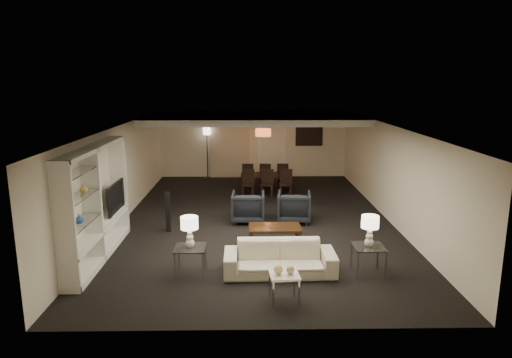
{
  "coord_description": "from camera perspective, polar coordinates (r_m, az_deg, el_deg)",
  "views": [
    {
      "loc": [
        -0.2,
        -11.65,
        3.65
      ],
      "look_at": [
        0.0,
        0.0,
        1.1
      ],
      "focal_mm": 32.0,
      "sensor_mm": 36.0,
      "label": 1
    }
  ],
  "objects": [
    {
      "name": "floor_lamp",
      "position": [
        17.14,
        -6.11,
        3.22
      ],
      "size": [
        0.35,
        0.35,
        1.91
      ],
      "primitive_type": null,
      "rotation": [
        0.0,
        0.0,
        0.32
      ],
      "color": "black",
      "rests_on": "floor"
    },
    {
      "name": "ceiling_soffit",
      "position": [
        15.21,
        -0.23,
        7.62
      ],
      "size": [
        7.0,
        4.0,
        0.2
      ],
      "primitive_type": "cube",
      "color": "silver",
      "rests_on": "ceiling"
    },
    {
      "name": "door",
      "position": [
        17.34,
        2.0,
        3.71
      ],
      "size": [
        0.9,
        0.05,
        2.1
      ],
      "primitive_type": "cube",
      "color": "silver",
      "rests_on": "wall_back"
    },
    {
      "name": "wall_back",
      "position": [
        17.32,
        -0.32,
        4.37
      ],
      "size": [
        7.0,
        0.02,
        2.5
      ],
      "primitive_type": "cube",
      "color": "beige",
      "rests_on": "ground"
    },
    {
      "name": "gold_gourd_b",
      "position": [
        7.75,
        4.31,
        -11.25
      ],
      "size": [
        0.14,
        0.14,
        0.14
      ],
      "primitive_type": "sphere",
      "color": "tan",
      "rests_on": "marble_table"
    },
    {
      "name": "wall_left",
      "position": [
        12.35,
        -16.47,
        0.62
      ],
      "size": [
        0.02,
        11.0,
        2.5
      ],
      "primitive_type": "cube",
      "color": "beige",
      "rests_on": "ground"
    },
    {
      "name": "vase_amber",
      "position": [
        9.19,
        -20.75,
        -1.11
      ],
      "size": [
        0.15,
        0.15,
        0.16
      ],
      "primitive_type": "imported",
      "color": "gold",
      "rests_on": "media_unit"
    },
    {
      "name": "curtains",
      "position": [
        17.26,
        -3.31,
        4.16
      ],
      "size": [
        1.5,
        0.12,
        2.4
      ],
      "primitive_type": "cube",
      "color": "beige",
      "rests_on": "wall_back"
    },
    {
      "name": "chair_nl",
      "position": [
        14.38,
        -1.01,
        -0.59
      ],
      "size": [
        0.44,
        0.44,
        0.87
      ],
      "primitive_type": null,
      "rotation": [
        0.0,
        0.0,
        -0.11
      ],
      "color": "black",
      "rests_on": "floor"
    },
    {
      "name": "painting",
      "position": [
        17.4,
        6.65,
        5.32
      ],
      "size": [
        0.95,
        0.04,
        0.65
      ],
      "primitive_type": "cube",
      "color": "#142D38",
      "rests_on": "wall_back"
    },
    {
      "name": "coffee_table",
      "position": [
        10.37,
        2.36,
        -7.04
      ],
      "size": [
        1.18,
        0.7,
        0.42
      ],
      "primitive_type": null,
      "rotation": [
        0.0,
        0.0,
        0.02
      ],
      "color": "#311C0D",
      "rests_on": "floor"
    },
    {
      "name": "floor",
      "position": [
        12.21,
        0.0,
        -5.05
      ],
      "size": [
        11.0,
        11.0,
        0.0
      ],
      "primitive_type": "plane",
      "color": "black",
      "rests_on": "ground"
    },
    {
      "name": "dining_table",
      "position": [
        15.06,
        1.28,
        -0.55
      ],
      "size": [
        1.67,
        0.95,
        0.58
      ],
      "primitive_type": "imported",
      "rotation": [
        0.0,
        0.0,
        -0.02
      ],
      "color": "black",
      "rests_on": "floor"
    },
    {
      "name": "media_unit",
      "position": [
        9.89,
        -19.31,
        -2.86
      ],
      "size": [
        0.38,
        3.4,
        2.35
      ],
      "primitive_type": null,
      "color": "white",
      "rests_on": "wall_left"
    },
    {
      "name": "armchair_right",
      "position": [
        11.98,
        4.77,
        -3.47
      ],
      "size": [
        0.93,
        0.95,
        0.79
      ],
      "primitive_type": "imported",
      "rotation": [
        0.0,
        0.0,
        3.04
      ],
      "color": "black",
      "rests_on": "floor"
    },
    {
      "name": "ceiling",
      "position": [
        11.71,
        0.0,
        6.71
      ],
      "size": [
        7.0,
        11.0,
        0.02
      ],
      "primitive_type": "cube",
      "color": "silver",
      "rests_on": "ground"
    },
    {
      "name": "vase_blue",
      "position": [
        8.99,
        -21.25,
        -4.67
      ],
      "size": [
        0.17,
        0.17,
        0.18
      ],
      "primitive_type": "imported",
      "color": "blue",
      "rests_on": "media_unit"
    },
    {
      "name": "gold_gourd_a",
      "position": [
        7.73,
        2.8,
        -11.21
      ],
      "size": [
        0.16,
        0.16,
        0.16
      ],
      "primitive_type": "sphere",
      "color": "#E8D77A",
      "rests_on": "marble_table"
    },
    {
      "name": "pendant_light",
      "position": [
        15.26,
        0.9,
        5.83
      ],
      "size": [
        0.52,
        0.52,
        0.24
      ],
      "primitive_type": "cylinder",
      "color": "#D8591E",
      "rests_on": "ceiling_soffit"
    },
    {
      "name": "chair_fr",
      "position": [
        15.7,
        3.37,
        0.49
      ],
      "size": [
        0.44,
        0.44,
        0.87
      ],
      "primitive_type": null,
      "rotation": [
        0.0,
        0.0,
        3.03
      ],
      "color": "black",
      "rests_on": "floor"
    },
    {
      "name": "table_lamp_left",
      "position": [
        8.71,
        -8.29,
        -6.59
      ],
      "size": [
        0.37,
        0.37,
        0.6
      ],
      "primitive_type": null,
      "rotation": [
        0.0,
        0.0,
        0.12
      ],
      "color": "white",
      "rests_on": "side_table_left"
    },
    {
      "name": "table_lamp_right",
      "position": [
        8.94,
        14.02,
        -6.34
      ],
      "size": [
        0.36,
        0.36,
        0.6
      ],
      "primitive_type": null,
      "rotation": [
        0.0,
        0.0,
        -0.1
      ],
      "color": "beige",
      "rests_on": "side_table_right"
    },
    {
      "name": "floor_speaker",
      "position": [
        11.33,
        -10.96,
        -4.05
      ],
      "size": [
        0.11,
        0.11,
        0.99
      ],
      "primitive_type": "cube",
      "rotation": [
        0.0,
        0.0,
        0.01
      ],
      "color": "black",
      "rests_on": "floor"
    },
    {
      "name": "chair_nm",
      "position": [
        14.39,
        1.38,
        -0.58
      ],
      "size": [
        0.45,
        0.45,
        0.87
      ],
      "primitive_type": null,
      "rotation": [
        0.0,
        0.0,
        -0.14
      ],
      "color": "black",
      "rests_on": "floor"
    },
    {
      "name": "chair_fl",
      "position": [
        15.65,
        -1.01,
        0.48
      ],
      "size": [
        0.42,
        0.42,
        0.87
      ],
      "primitive_type": null,
      "rotation": [
        0.0,
        0.0,
        3.11
      ],
      "color": "black",
      "rests_on": "floor"
    },
    {
      "name": "side_table_right",
      "position": [
        9.13,
        13.83,
        -9.74
      ],
      "size": [
        0.58,
        0.58,
        0.54
      ],
      "primitive_type": null,
      "rotation": [
        0.0,
        0.0,
        0.01
      ],
      "color": "silver",
      "rests_on": "floor"
    },
    {
      "name": "side_table_left",
      "position": [
        8.91,
        -8.18,
        -10.07
      ],
      "size": [
        0.59,
        0.59,
        0.54
      ],
      "primitive_type": null,
      "rotation": [
        0.0,
        0.0,
        0.01
      ],
      "color": "silver",
      "rests_on": "floor"
    },
    {
      "name": "marble_table",
      "position": [
        7.87,
        3.53,
        -13.34
      ],
      "size": [
        0.53,
        0.53,
        0.48
      ],
      "primitive_type": null,
      "rotation": [
        0.0,
        0.0,
        0.09
      ],
      "color": "white",
      "rests_on": "floor"
    },
    {
      "name": "armchair_left",
      "position": [
        11.92,
        -0.99,
        -3.51
      ],
      "size": [
        0.87,
        0.89,
        0.79
      ],
      "primitive_type": "imported",
      "rotation": [
        0.0,
        0.0,
        3.11
      ],
      "color": "black",
      "rests_on": "floor"
    },
    {
      "name": "wall_front",
      "position": [
        6.61,
        0.83,
        -8.95
      ],
      "size": [
        7.0,
        0.02,
        2.5
      ],
      "primitive_type": "cube",
      "color": "beige",
      "rests_on": "ground"
    },
    {
      "name": "sofa",
      "position": [
        8.85,
        2.97,
        -9.86
      ],
      "size": [
        2.13,
        0.85,
        0.62
      ],
      "primitive_type": "imported",
      "rotation": [
        0.0,
        0.0,
        0.01
      ],
      "color": "beige",
      "rests_on": "floor"
    },
    {
      "name": "chair_nr",
      "position": [
        14.43,
        3.76,
        -0.57
      ],
      "size": [
        0.45,
        0.45,
        0.87
      ],
      "primitive_type": null,
      "rotation": [
        0.0,
        0.0,
        -0.13
      ],
      "color": "black",
      "rests_on": "floor"
    },
    {
      "name": "television",
      "position": [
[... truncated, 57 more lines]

